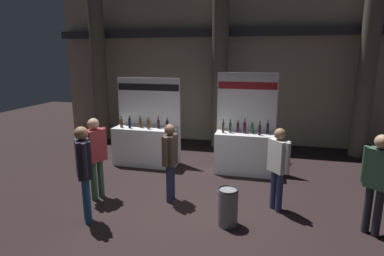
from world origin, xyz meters
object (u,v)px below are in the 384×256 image
visitor_2 (95,151)px  exhibitor_booth_1 (244,148)px  visitor_0 (84,166)px  visitor_3 (377,177)px  visitor_4 (170,157)px  exhibitor_booth_0 (146,143)px  trash_bin (228,207)px  visitor_1 (278,163)px

visitor_2 → exhibitor_booth_1: bearing=-29.2°
exhibitor_booth_1 → visitor_0: size_ratio=1.43×
visitor_0 → visitor_3: size_ratio=1.02×
visitor_2 → visitor_4: (1.50, 0.26, -0.09)m
exhibitor_booth_1 → visitor_2: bearing=-141.6°
exhibitor_booth_0 → visitor_3: exhibitor_booth_0 is taller
trash_bin → visitor_1: 1.29m
visitor_4 → visitor_3: bearing=88.7°
visitor_0 → visitor_2: bearing=-19.2°
visitor_0 → trash_bin: bearing=-117.3°
exhibitor_booth_1 → trash_bin: 2.68m
exhibitor_booth_1 → visitor_1: 2.06m
trash_bin → visitor_2: visitor_2 is taller
exhibitor_booth_1 → visitor_1: bearing=-67.9°
trash_bin → visitor_1: visitor_1 is taller
visitor_1 → exhibitor_booth_0: bearing=-158.5°
visitor_4 → exhibitor_booth_1: bearing=151.6°
exhibitor_booth_1 → visitor_3: size_ratio=1.46×
exhibitor_booth_1 → visitor_4: size_ratio=1.56×
trash_bin → visitor_2: bearing=171.3°
visitor_0 → visitor_4: visitor_0 is taller
exhibitor_booth_1 → exhibitor_booth_0: bearing=-179.7°
visitor_0 → visitor_4: 1.66m
exhibitor_booth_0 → exhibitor_booth_1: size_ratio=0.93×
visitor_0 → visitor_2: visitor_0 is taller
exhibitor_booth_1 → visitor_1: (0.76, -1.88, 0.32)m
exhibitor_booth_0 → visitor_2: bearing=-94.9°
exhibitor_booth_0 → exhibitor_booth_1: 2.63m
visitor_2 → visitor_4: size_ratio=1.06×
visitor_1 → visitor_3: (1.52, -0.51, 0.06)m
exhibitor_booth_0 → visitor_2: 2.27m
visitor_2 → visitor_3: (5.10, -0.15, -0.02)m
exhibitor_booth_0 → visitor_3: size_ratio=1.36×
visitor_0 → visitor_1: visitor_0 is taller
exhibitor_booth_1 → visitor_1: exhibitor_booth_1 is taller
trash_bin → visitor_1: bearing=43.0°
exhibitor_booth_1 → visitor_0: (-2.52, -3.12, 0.41)m
visitor_4 → visitor_1: bearing=98.0°
trash_bin → visitor_0: size_ratio=0.39×
visitor_3 → visitor_2: bearing=36.2°
trash_bin → visitor_2: size_ratio=0.40×
exhibitor_booth_1 → visitor_0: 4.03m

